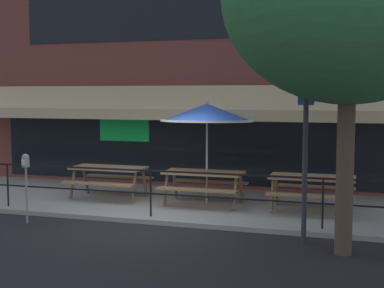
# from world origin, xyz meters

# --- Properties ---
(ground_plane) EXTENTS (120.00, 120.00, 0.00)m
(ground_plane) POSITION_xyz_m (0.00, 0.00, 0.00)
(ground_plane) COLOR black
(patio_deck) EXTENTS (15.00, 4.00, 0.10)m
(patio_deck) POSITION_xyz_m (0.00, 2.00, 0.05)
(patio_deck) COLOR #9E998E
(patio_deck) RESTS_ON ground
(restaurant_building) EXTENTS (15.00, 1.60, 6.84)m
(restaurant_building) POSITION_xyz_m (-0.00, 4.22, 3.40)
(restaurant_building) COLOR brown
(restaurant_building) RESTS_ON ground
(patio_railing) EXTENTS (13.84, 0.04, 0.97)m
(patio_railing) POSITION_xyz_m (0.00, 0.30, 0.80)
(patio_railing) COLOR black
(patio_railing) RESTS_ON patio_deck
(picnic_table_left) EXTENTS (1.80, 1.42, 0.76)m
(picnic_table_left) POSITION_xyz_m (-1.70, 1.82, 0.71)
(picnic_table_left) COLOR #997047
(picnic_table_left) RESTS_ON patio_deck
(picnic_table_centre) EXTENTS (1.80, 1.42, 0.76)m
(picnic_table_centre) POSITION_xyz_m (0.72, 1.75, 0.71)
(picnic_table_centre) COLOR #997047
(picnic_table_centre) RESTS_ON patio_deck
(picnic_table_right) EXTENTS (1.80, 1.42, 0.76)m
(picnic_table_right) POSITION_xyz_m (3.13, 1.77, 0.71)
(picnic_table_right) COLOR #997047
(picnic_table_right) RESTS_ON patio_deck
(patio_umbrella_centre) EXTENTS (2.14, 2.14, 2.38)m
(patio_umbrella_centre) POSITION_xyz_m (0.72, 2.01, 2.18)
(patio_umbrella_centre) COLOR #B7B2A8
(patio_umbrella_centre) RESTS_ON patio_deck
(parking_meter_near) EXTENTS (0.15, 0.16, 1.42)m
(parking_meter_near) POSITION_xyz_m (-2.34, -0.61, 1.15)
(parking_meter_near) COLOR gray
(parking_meter_near) RESTS_ON ground
(street_sign_pole) EXTENTS (0.28, 0.09, 3.65)m
(street_sign_pole) POSITION_xyz_m (3.18, -0.45, 1.88)
(street_sign_pole) COLOR #2D2D33
(street_sign_pole) RESTS_ON ground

